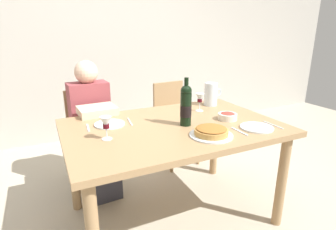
{
  "coord_description": "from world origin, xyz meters",
  "views": [
    {
      "loc": [
        -0.81,
        -1.62,
        1.4
      ],
      "look_at": [
        -0.03,
        0.03,
        0.83
      ],
      "focal_mm": 28.83,
      "sensor_mm": 36.0,
      "label": 1
    }
  ],
  "objects_px": {
    "wine_glass_left_diner": "(200,99)",
    "chair_right": "(173,117)",
    "baked_tart": "(211,132)",
    "dinner_plate_left_setting": "(110,124)",
    "wine_glass_right_diner": "(106,124)",
    "diner_left": "(94,125)",
    "salad_bowl": "(228,116)",
    "dining_table": "(173,137)",
    "water_pitcher": "(211,95)",
    "chair_left": "(89,129)",
    "dinner_plate_right_setting": "(257,127)",
    "wine_bottle": "(186,105)"
  },
  "relations": [
    {
      "from": "salad_bowl",
      "to": "dinner_plate_left_setting",
      "type": "height_order",
      "value": "salad_bowl"
    },
    {
      "from": "salad_bowl",
      "to": "chair_right",
      "type": "bearing_deg",
      "value": 88.83
    },
    {
      "from": "dinner_plate_right_setting",
      "to": "chair_right",
      "type": "xyz_separation_m",
      "value": [
        -0.04,
        1.2,
        -0.27
      ]
    },
    {
      "from": "baked_tart",
      "to": "chair_left",
      "type": "height_order",
      "value": "chair_left"
    },
    {
      "from": "wine_bottle",
      "to": "dinner_plate_right_setting",
      "type": "height_order",
      "value": "wine_bottle"
    },
    {
      "from": "water_pitcher",
      "to": "wine_glass_right_diner",
      "type": "distance_m",
      "value": 1.1
    },
    {
      "from": "baked_tart",
      "to": "dinner_plate_left_setting",
      "type": "distance_m",
      "value": 0.72
    },
    {
      "from": "wine_glass_left_diner",
      "to": "wine_bottle",
      "type": "bearing_deg",
      "value": -136.89
    },
    {
      "from": "baked_tart",
      "to": "wine_glass_left_diner",
      "type": "distance_m",
      "value": 0.56
    },
    {
      "from": "baked_tart",
      "to": "diner_left",
      "type": "distance_m",
      "value": 1.12
    },
    {
      "from": "wine_glass_left_diner",
      "to": "chair_right",
      "type": "relative_size",
      "value": 0.17
    },
    {
      "from": "wine_bottle",
      "to": "chair_right",
      "type": "height_order",
      "value": "wine_bottle"
    },
    {
      "from": "wine_glass_right_diner",
      "to": "diner_left",
      "type": "height_order",
      "value": "diner_left"
    },
    {
      "from": "dining_table",
      "to": "wine_glass_left_diner",
      "type": "bearing_deg",
      "value": 31.71
    },
    {
      "from": "water_pitcher",
      "to": "wine_glass_left_diner",
      "type": "distance_m",
      "value": 0.22
    },
    {
      "from": "wine_bottle",
      "to": "dinner_plate_right_setting",
      "type": "bearing_deg",
      "value": -33.48
    },
    {
      "from": "water_pitcher",
      "to": "dinner_plate_right_setting",
      "type": "bearing_deg",
      "value": -94.74
    },
    {
      "from": "dinner_plate_right_setting",
      "to": "chair_left",
      "type": "height_order",
      "value": "chair_left"
    },
    {
      "from": "baked_tart",
      "to": "wine_glass_left_diner",
      "type": "xyz_separation_m",
      "value": [
        0.23,
        0.51,
        0.08
      ]
    },
    {
      "from": "wine_glass_left_diner",
      "to": "chair_right",
      "type": "bearing_deg",
      "value": 82.31
    },
    {
      "from": "dining_table",
      "to": "dinner_plate_right_setting",
      "type": "height_order",
      "value": "dinner_plate_right_setting"
    },
    {
      "from": "wine_bottle",
      "to": "water_pitcher",
      "type": "distance_m",
      "value": 0.6
    },
    {
      "from": "baked_tart",
      "to": "salad_bowl",
      "type": "distance_m",
      "value": 0.37
    },
    {
      "from": "dining_table",
      "to": "wine_glass_left_diner",
      "type": "relative_size",
      "value": 10.05
    },
    {
      "from": "dinner_plate_left_setting",
      "to": "dinner_plate_right_setting",
      "type": "height_order",
      "value": "same"
    },
    {
      "from": "wine_glass_right_diner",
      "to": "diner_left",
      "type": "bearing_deg",
      "value": 86.51
    },
    {
      "from": "water_pitcher",
      "to": "baked_tart",
      "type": "bearing_deg",
      "value": -123.67
    },
    {
      "from": "dinner_plate_right_setting",
      "to": "chair_left",
      "type": "relative_size",
      "value": 0.26
    },
    {
      "from": "dinner_plate_right_setting",
      "to": "diner_left",
      "type": "height_order",
      "value": "diner_left"
    },
    {
      "from": "wine_glass_left_diner",
      "to": "chair_left",
      "type": "height_order",
      "value": "wine_glass_left_diner"
    },
    {
      "from": "wine_glass_right_diner",
      "to": "chair_left",
      "type": "height_order",
      "value": "wine_glass_right_diner"
    },
    {
      "from": "dining_table",
      "to": "wine_glass_right_diner",
      "type": "bearing_deg",
      "value": -173.04
    },
    {
      "from": "salad_bowl",
      "to": "chair_right",
      "type": "xyz_separation_m",
      "value": [
        0.02,
        0.95,
        -0.29
      ]
    },
    {
      "from": "salad_bowl",
      "to": "chair_left",
      "type": "xyz_separation_m",
      "value": [
        -0.88,
        0.96,
        -0.29
      ]
    },
    {
      "from": "baked_tart",
      "to": "wine_bottle",
      "type": "bearing_deg",
      "value": 100.46
    },
    {
      "from": "baked_tart",
      "to": "chair_right",
      "type": "xyz_separation_m",
      "value": [
        0.32,
        1.18,
        -0.29
      ]
    },
    {
      "from": "dining_table",
      "to": "chair_left",
      "type": "relative_size",
      "value": 1.72
    },
    {
      "from": "diner_left",
      "to": "water_pitcher",
      "type": "bearing_deg",
      "value": 158.13
    },
    {
      "from": "chair_right",
      "to": "dinner_plate_left_setting",
      "type": "bearing_deg",
      "value": 33.79
    },
    {
      "from": "dinner_plate_left_setting",
      "to": "baked_tart",
      "type": "bearing_deg",
      "value": -42.3
    },
    {
      "from": "baked_tart",
      "to": "chair_right",
      "type": "height_order",
      "value": "chair_right"
    },
    {
      "from": "salad_bowl",
      "to": "dining_table",
      "type": "bearing_deg",
      "value": 170.96
    },
    {
      "from": "water_pitcher",
      "to": "dinner_plate_right_setting",
      "type": "distance_m",
      "value": 0.65
    },
    {
      "from": "water_pitcher",
      "to": "chair_left",
      "type": "relative_size",
      "value": 0.23
    },
    {
      "from": "baked_tart",
      "to": "chair_left",
      "type": "relative_size",
      "value": 0.32
    },
    {
      "from": "baked_tart",
      "to": "dinner_plate_right_setting",
      "type": "relative_size",
      "value": 1.24
    },
    {
      "from": "dining_table",
      "to": "water_pitcher",
      "type": "bearing_deg",
      "value": 31.66
    },
    {
      "from": "baked_tart",
      "to": "dinner_plate_right_setting",
      "type": "xyz_separation_m",
      "value": [
        0.36,
        -0.02,
        -0.02
      ]
    },
    {
      "from": "wine_glass_left_diner",
      "to": "chair_right",
      "type": "xyz_separation_m",
      "value": [
        0.09,
        0.67,
        -0.37
      ]
    },
    {
      "from": "dining_table",
      "to": "chair_left",
      "type": "xyz_separation_m",
      "value": [
        -0.45,
        0.9,
        -0.17
      ]
    }
  ]
}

